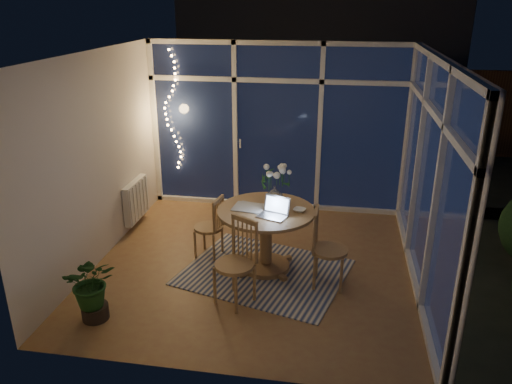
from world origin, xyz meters
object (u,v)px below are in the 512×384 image
at_px(dining_table, 266,240).
at_px(flower_vase, 275,194).
at_px(chair_right, 330,248).
at_px(chair_front, 234,263).
at_px(laptop, 273,207).
at_px(chair_left, 208,226).
at_px(potted_plant, 92,287).

distance_m(dining_table, flower_vase, 0.58).
xyz_separation_m(chair_right, flower_vase, (-0.71, 0.51, 0.43)).
relative_size(dining_table, chair_right, 1.22).
distance_m(chair_front, laptop, 0.80).
bearing_deg(flower_vase, dining_table, -103.99).
relative_size(chair_right, laptop, 2.99).
xyz_separation_m(laptop, flower_vase, (-0.04, 0.46, -0.01)).
height_order(dining_table, chair_left, chair_left).
bearing_deg(chair_right, dining_table, 74.09).
height_order(chair_left, flower_vase, flower_vase).
bearing_deg(chair_left, chair_front, 39.74).
distance_m(chair_left, chair_front, 1.16).
height_order(dining_table, chair_front, chair_front).
bearing_deg(potted_plant, flower_vase, 43.51).
xyz_separation_m(chair_right, chair_front, (-1.01, -0.54, 0.01)).
bearing_deg(chair_front, potted_plant, -128.67).
height_order(chair_left, potted_plant, chair_left).
bearing_deg(dining_table, chair_left, 164.03).
bearing_deg(dining_table, potted_plant, -140.51).
bearing_deg(chair_right, laptop, 87.18).
xyz_separation_m(chair_front, laptop, (0.33, 0.59, 0.43)).
bearing_deg(dining_table, flower_vase, 76.01).
relative_size(dining_table, flower_vase, 5.61).
relative_size(chair_left, chair_right, 0.87).
height_order(chair_right, laptop, laptop).
height_order(chair_front, flower_vase, flower_vase).
distance_m(chair_left, chair_right, 1.64).
bearing_deg(chair_right, potted_plant, 116.09).
relative_size(dining_table, chair_left, 1.40).
xyz_separation_m(chair_front, potted_plant, (-1.39, -0.55, -0.11)).
bearing_deg(laptop, potted_plant, -127.35).
height_order(chair_right, flower_vase, flower_vase).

